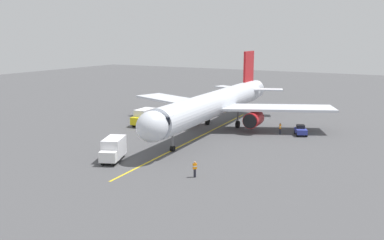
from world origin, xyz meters
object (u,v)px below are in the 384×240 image
Objects in this scene: ground_crew_marshaller at (195,169)px; tug_starboard_side at (301,131)px; box_truck_portside at (113,149)px; box_truck_near_nose at (144,117)px; ground_crew_wing_walker at (280,128)px; airplane at (216,104)px.

ground_crew_marshaller reaches higher than tug_starboard_side.
box_truck_near_nose is at bearing -64.98° from box_truck_portside.
ground_crew_wing_walker is 0.37× the size of box_truck_near_nose.
ground_crew_wing_walker is (-9.69, -1.61, -3.12)m from airplane.
tug_starboard_side is at bearing -101.64° from ground_crew_marshaller.
tug_starboard_side is at bearing -163.47° from ground_crew_wing_walker.
box_truck_near_nose is 24.63m from tug_starboard_side.
ground_crew_marshaller is at bearing 84.90° from ground_crew_wing_walker.
ground_crew_marshaller is at bearing 177.44° from box_truck_portside.
airplane is at bearing 11.04° from tug_starboard_side.
ground_crew_wing_walker is 21.70m from box_truck_near_nose.
box_truck_portside reaches higher than ground_crew_wing_walker.
airplane is 10.31m from ground_crew_wing_walker.
tug_starboard_side is at bearing -168.96° from airplane.
ground_crew_wing_walker is 0.34× the size of box_truck_portside.
ground_crew_wing_walker is at bearing 16.53° from tug_starboard_side.
tug_starboard_side is at bearing -124.54° from box_truck_portside.
airplane is at bearing -99.12° from box_truck_portside.
ground_crew_wing_walker is at bearing -120.41° from box_truck_portside.
ground_crew_marshaller is 0.37× the size of box_truck_near_nose.
box_truck_portside is (3.29, 20.51, -2.62)m from airplane.
box_truck_portside is 27.87m from tug_starboard_side.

